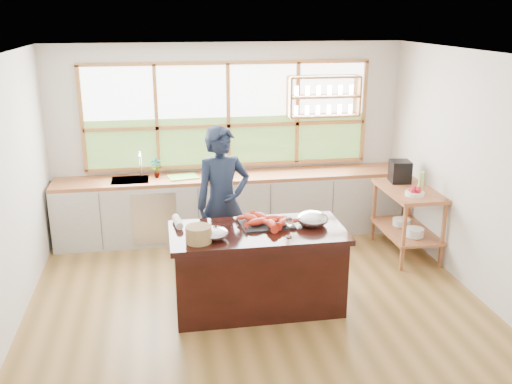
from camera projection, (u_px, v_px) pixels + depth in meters
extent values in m
plane|color=olive|center=(255.00, 298.00, 6.46)|extent=(5.00, 5.00, 0.00)
cube|color=beige|center=(228.00, 139.00, 8.16)|extent=(5.00, 0.02, 2.70)
cube|color=beige|center=(308.00, 277.00, 3.94)|extent=(5.00, 0.02, 2.70)
cube|color=beige|center=(6.00, 196.00, 5.65)|extent=(0.02, 4.50, 2.70)
cube|color=beige|center=(472.00, 173.00, 6.45)|extent=(0.02, 4.50, 2.70)
cube|color=silver|center=(254.00, 54.00, 5.64)|extent=(5.00, 4.50, 0.02)
cube|color=#AA6739|center=(228.00, 115.00, 8.03)|extent=(4.05, 0.06, 1.50)
cube|color=white|center=(228.00, 90.00, 7.95)|extent=(3.98, 0.01, 0.75)
cube|color=#2E6422|center=(229.00, 141.00, 8.17)|extent=(3.98, 0.01, 0.70)
cube|color=#AA6739|center=(324.00, 77.00, 7.98)|extent=(1.00, 0.28, 0.03)
cube|color=#AA6739|center=(324.00, 96.00, 8.07)|extent=(1.00, 0.28, 0.03)
cube|color=#AA6739|center=(323.00, 115.00, 8.15)|extent=(1.00, 0.28, 0.03)
cube|color=#AA6739|center=(289.00, 97.00, 7.99)|extent=(0.03, 0.28, 0.55)
cube|color=#AA6739|center=(357.00, 95.00, 8.15)|extent=(0.03, 0.28, 0.55)
cube|color=beige|center=(232.00, 207.00, 8.15)|extent=(4.90, 0.62, 0.85)
cube|color=silver|center=(154.00, 219.00, 7.68)|extent=(0.60, 0.01, 0.72)
cube|color=#AB5932|center=(232.00, 177.00, 8.02)|extent=(4.90, 0.62, 0.05)
cube|color=silver|center=(130.00, 185.00, 7.81)|extent=(0.50, 0.42, 0.16)
cube|color=#AB5932|center=(443.00, 234.00, 7.09)|extent=(0.04, 0.04, 0.90)
cube|color=#AB5932|center=(409.00, 208.00, 8.03)|extent=(0.04, 0.04, 0.90)
cube|color=#AB5932|center=(404.00, 237.00, 7.01)|extent=(0.04, 0.04, 0.90)
cube|color=#AB5932|center=(374.00, 210.00, 7.95)|extent=(0.04, 0.04, 0.90)
cube|color=#AB5932|center=(406.00, 231.00, 7.56)|extent=(0.62, 1.10, 0.03)
cube|color=#AB5932|center=(409.00, 191.00, 7.39)|extent=(0.62, 1.10, 0.05)
cylinder|color=white|center=(414.00, 233.00, 7.31)|extent=(0.24, 0.24, 0.11)
cylinder|color=white|center=(402.00, 222.00, 7.68)|extent=(0.24, 0.24, 0.09)
cube|color=black|center=(258.00, 272.00, 6.15)|extent=(1.77, 0.82, 0.84)
cube|color=black|center=(258.00, 233.00, 6.01)|extent=(1.85, 0.90, 0.06)
imported|color=#161F34|center=(223.00, 203.00, 6.75)|extent=(0.76, 0.59, 1.85)
imported|color=slate|center=(156.00, 168.00, 7.86)|extent=(0.16, 0.12, 0.28)
cube|color=#68BD42|center=(183.00, 177.00, 7.90)|extent=(0.45, 0.37, 0.01)
cube|color=black|center=(400.00, 171.00, 7.65)|extent=(0.29, 0.30, 0.29)
cylinder|color=#A6C968|center=(421.00, 183.00, 7.16)|extent=(0.07, 0.07, 0.28)
cylinder|color=white|center=(415.00, 194.00, 7.12)|extent=(0.24, 0.24, 0.05)
sphere|color=#B61020|center=(419.00, 190.00, 7.11)|extent=(0.07, 0.07, 0.07)
sphere|color=#B61020|center=(415.00, 189.00, 7.15)|extent=(0.07, 0.07, 0.07)
sphere|color=#B61020|center=(411.00, 189.00, 7.12)|extent=(0.07, 0.07, 0.07)
sphere|color=#B61020|center=(413.00, 191.00, 7.07)|extent=(0.07, 0.07, 0.07)
sphere|color=#B61020|center=(418.00, 191.00, 7.06)|extent=(0.07, 0.07, 0.07)
cube|color=black|center=(267.00, 224.00, 6.14)|extent=(0.58, 0.44, 0.02)
ellipsoid|color=red|center=(257.00, 222.00, 6.06)|extent=(0.23, 0.15, 0.08)
ellipsoid|color=red|center=(274.00, 219.00, 6.16)|extent=(0.23, 0.14, 0.08)
ellipsoid|color=red|center=(285.00, 222.00, 6.06)|extent=(0.21, 0.21, 0.08)
ellipsoid|color=red|center=(260.00, 216.00, 6.23)|extent=(0.18, 0.23, 0.08)
ellipsoid|color=red|center=(271.00, 224.00, 6.00)|extent=(0.11, 0.22, 0.08)
ellipsoid|color=red|center=(251.00, 218.00, 6.18)|extent=(0.20, 0.22, 0.08)
ellipsoid|color=silver|center=(214.00, 233.00, 5.75)|extent=(0.28, 0.28, 0.14)
ellipsoid|color=silver|center=(312.00, 219.00, 6.12)|extent=(0.34, 0.34, 0.16)
cylinder|color=silver|center=(289.00, 237.00, 5.81)|extent=(0.06, 0.06, 0.01)
cylinder|color=silver|center=(289.00, 231.00, 5.79)|extent=(0.01, 0.01, 0.13)
ellipsoid|color=silver|center=(289.00, 222.00, 5.76)|extent=(0.08, 0.08, 0.10)
cylinder|color=#9D7A4B|center=(199.00, 234.00, 5.66)|extent=(0.26, 0.26, 0.17)
cylinder|color=silver|center=(178.00, 222.00, 6.12)|extent=(0.11, 0.31, 0.08)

